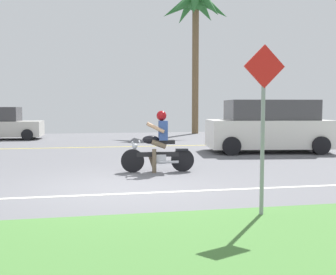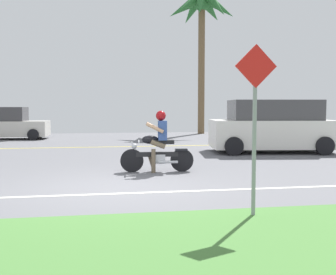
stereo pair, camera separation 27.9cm
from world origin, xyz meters
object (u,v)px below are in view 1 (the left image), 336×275
(suv_nearby, at_px, (269,127))
(palm_tree_2, at_px, (196,12))
(street_sign, at_px, (263,114))
(motorcyclist, at_px, (158,146))

(suv_nearby, xyz_separation_m, palm_tree_2, (-0.00, 10.59, 6.52))
(suv_nearby, height_order, street_sign, street_sign)
(palm_tree_2, xyz_separation_m, street_sign, (-4.00, -18.96, -5.90))
(palm_tree_2, bearing_deg, suv_nearby, -89.99)
(motorcyclist, bearing_deg, palm_tree_2, 71.69)
(palm_tree_2, distance_m, street_sign, 20.26)
(palm_tree_2, height_order, street_sign, palm_tree_2)
(motorcyclist, xyz_separation_m, street_sign, (0.78, -4.53, 0.89))
(suv_nearby, distance_m, street_sign, 9.29)
(motorcyclist, relative_size, street_sign, 0.73)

